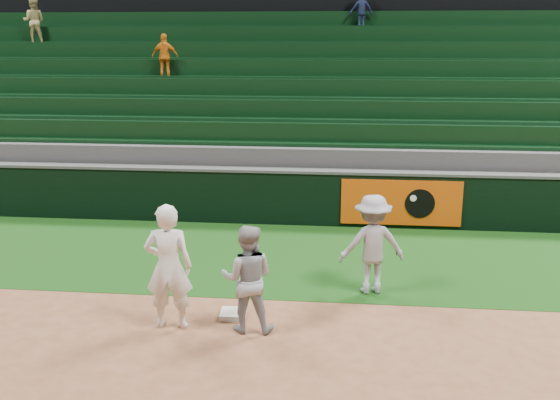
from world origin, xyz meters
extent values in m
plane|color=brown|center=(0.00, 0.00, 0.00)|extent=(70.00, 70.00, 0.00)
cube|color=#10370D|center=(0.00, 3.00, 0.00)|extent=(36.00, 4.20, 0.01)
cube|color=white|center=(0.13, 0.24, 0.04)|extent=(0.39, 0.39, 0.09)
imported|color=white|center=(-0.71, -0.17, 0.92)|extent=(0.71, 0.50, 1.85)
imported|color=#9EA1A8|center=(0.42, -0.15, 0.78)|extent=(0.78, 0.61, 1.57)
imported|color=#9C9EA9|center=(2.22, 1.41, 0.83)|extent=(1.17, 0.82, 1.65)
cube|color=black|center=(0.00, 5.20, 0.60)|extent=(36.00, 0.35, 1.20)
cube|color=#D84C0A|center=(3.00, 5.01, 0.60)|extent=(2.60, 0.05, 1.00)
cylinder|color=black|center=(3.40, 4.98, 0.60)|extent=(0.64, 0.02, 0.64)
cylinder|color=white|center=(3.25, 4.96, 0.72)|extent=(0.14, 0.02, 0.14)
cube|color=#424244|center=(0.00, 5.20, 1.22)|extent=(36.00, 0.40, 0.06)
cube|color=#39393B|center=(0.00, 5.92, 0.82)|extent=(36.00, 0.85, 1.65)
cube|color=black|center=(0.00, 6.18, 1.90)|extent=(36.00, 0.14, 0.50)
cube|color=black|center=(0.00, 6.01, 1.69)|extent=(36.00, 0.45, 0.08)
cube|color=#39393B|center=(0.00, 6.78, 1.05)|extent=(36.00, 0.85, 2.10)
cube|color=black|center=(0.00, 7.03, 2.35)|extent=(36.00, 0.14, 0.50)
cube|color=black|center=(0.00, 6.86, 2.14)|extent=(36.00, 0.45, 0.08)
cube|color=#39393B|center=(0.00, 7.62, 1.27)|extent=(36.00, 0.85, 2.55)
cube|color=black|center=(0.00, 7.88, 2.80)|extent=(36.00, 0.14, 0.50)
cube|color=black|center=(0.00, 7.71, 2.59)|extent=(36.00, 0.45, 0.08)
cube|color=#39393B|center=(0.00, 8.47, 1.50)|extent=(36.00, 0.85, 3.00)
cube|color=black|center=(0.00, 8.73, 3.25)|extent=(36.00, 0.14, 0.50)
cube|color=black|center=(0.00, 8.56, 3.04)|extent=(36.00, 0.45, 0.08)
cube|color=#39393B|center=(0.00, 9.32, 1.73)|extent=(36.00, 0.85, 3.45)
cube|color=black|center=(0.00, 9.58, 3.70)|extent=(36.00, 0.14, 0.50)
cube|color=black|center=(0.00, 9.41, 3.49)|extent=(36.00, 0.45, 0.08)
cube|color=#39393B|center=(0.00, 10.18, 1.95)|extent=(36.00, 0.85, 3.90)
cube|color=black|center=(0.00, 10.43, 4.15)|extent=(36.00, 0.14, 0.50)
cube|color=black|center=(0.00, 10.26, 3.94)|extent=(36.00, 0.45, 0.08)
cube|color=#39393B|center=(0.00, 11.02, 2.17)|extent=(36.00, 0.85, 4.35)
cube|color=black|center=(0.00, 11.28, 4.60)|extent=(36.00, 0.14, 0.50)
cube|color=black|center=(0.00, 11.11, 4.39)|extent=(36.00, 0.45, 0.08)
imported|color=orange|center=(-3.10, 8.43, 3.59)|extent=(0.72, 0.37, 1.19)
imported|color=#9D975B|center=(-7.54, 10.13, 4.55)|extent=(0.72, 0.61, 1.31)
imported|color=black|center=(2.13, 10.98, 4.91)|extent=(0.81, 0.59, 1.13)
camera|label=1|loc=(1.71, -8.29, 4.07)|focal=40.00mm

